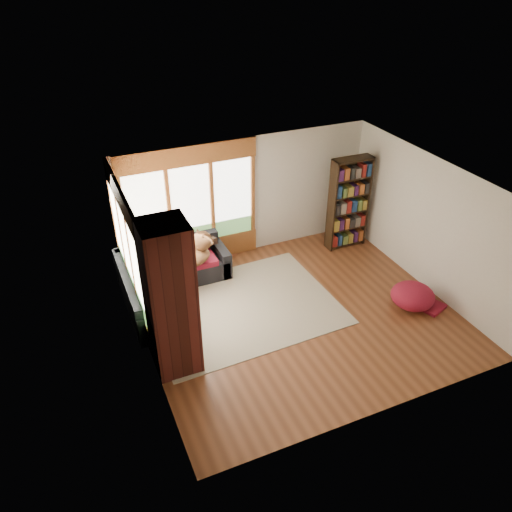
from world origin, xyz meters
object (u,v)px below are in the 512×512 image
object	(u,v)px
brick_chimney	(170,300)
dog_tan	(190,251)
bookshelf	(349,203)
pouf	(413,295)
sectional_sofa	(170,277)
dog_brindle	(164,274)
area_rug	(241,307)

from	to	relation	value
brick_chimney	dog_tan	world-z (taller)	brick_chimney
bookshelf	dog_tan	size ratio (longest dim) A/B	1.90
pouf	dog_tan	bearing A→B (deg)	147.77
bookshelf	dog_tan	distance (m)	3.66
sectional_sofa	dog_brindle	bearing A→B (deg)	-115.58
bookshelf	dog_brindle	bearing A→B (deg)	-171.72
area_rug	pouf	size ratio (longest dim) A/B	4.28
pouf	dog_brindle	distance (m)	4.64
area_rug	dog_tan	world-z (taller)	dog_tan
dog_brindle	bookshelf	bearing A→B (deg)	-79.63
brick_chimney	pouf	world-z (taller)	brick_chimney
pouf	sectional_sofa	bearing A→B (deg)	150.23
brick_chimney	sectional_sofa	size ratio (longest dim) A/B	1.18
sectional_sofa	bookshelf	xyz separation A→B (m)	(4.09, 0.13, 0.74)
pouf	area_rug	bearing A→B (deg)	157.75
dog_brindle	area_rug	bearing A→B (deg)	-113.27
sectional_sofa	dog_brindle	world-z (taller)	dog_brindle
pouf	brick_chimney	bearing A→B (deg)	176.58
pouf	dog_brindle	world-z (taller)	dog_brindle
sectional_sofa	dog_tan	size ratio (longest dim) A/B	2.01
brick_chimney	bookshelf	bearing A→B (deg)	25.59
area_rug	pouf	world-z (taller)	pouf
bookshelf	dog_tan	bearing A→B (deg)	-177.35
pouf	dog_tan	size ratio (longest dim) A/B	0.74
dog_brindle	brick_chimney	bearing A→B (deg)	172.91
brick_chimney	pouf	xyz separation A→B (m)	(4.49, -0.27, -1.07)
brick_chimney	dog_tan	bearing A→B (deg)	66.09
bookshelf	pouf	bearing A→B (deg)	-91.07
sectional_sofa	dog_tan	world-z (taller)	dog_tan
brick_chimney	dog_brindle	world-z (taller)	brick_chimney
brick_chimney	area_rug	size ratio (longest dim) A/B	0.75
area_rug	dog_brindle	xyz separation A→B (m)	(-1.26, 0.60, 0.72)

